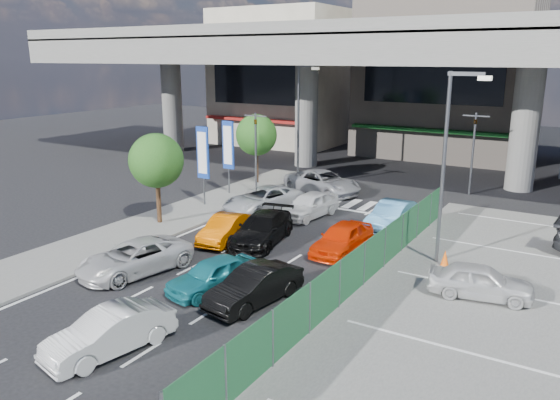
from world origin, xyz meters
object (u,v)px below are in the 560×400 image
Objects in this scene: parked_sedan_white at (480,281)px; tree_far at (256,135)px; street_lamp_right at (449,153)px; hatch_black_mid_right at (254,286)px; sedan_black_mid at (262,229)px; traffic_light_right at (475,133)px; tree_near at (156,161)px; traffic_cone at (445,258)px; traffic_light_left at (256,133)px; signboard_near at (203,155)px; kei_truck_front_right at (392,215)px; taxi_orange_left at (225,229)px; wagon_silver_front_left at (263,199)px; sedan_white_front_mid at (309,205)px; taxi_teal_mid at (213,275)px; hatch_white_back_mid at (110,332)px; signboard_far at (228,147)px; sedan_white_mid_left at (135,258)px; taxi_orange_right at (342,238)px; crossing_wagon_silver at (323,182)px; street_lamp_left at (301,111)px.

tree_far is at bearing 46.48° from parked_sedan_white.
street_lamp_right is 2.00× the size of hatch_black_mid_right.
hatch_black_mid_right is at bearing -70.56° from sedan_black_mid.
traffic_light_right reaches higher than tree_near.
traffic_light_left is at bearing 155.22° from traffic_cone.
sedan_black_mid is (6.42, -3.72, -2.37)m from signboard_near.
street_lamp_right is 9.62m from hatch_black_mid_right.
parked_sedan_white is at bearing -2.87° from tree_near.
traffic_cone is (3.73, -3.90, -0.30)m from kei_truck_front_right.
sedan_black_mid is (5.42, -7.72, -3.25)m from traffic_light_left.
wagon_silver_front_left reaches higher than taxi_orange_left.
sedan_black_mid reaches higher than traffic_cone.
traffic_light_left is at bearing 132.52° from hatch_black_mid_right.
tree_near is 1.19× the size of sedan_white_front_mid.
hatch_black_mid_right reaches higher than traffic_cone.
taxi_teal_mid is at bearing -86.97° from sedan_black_mid.
sedan_black_mid is at bearing -43.39° from wagon_silver_front_left.
tree_far is (-0.60, 6.51, 0.32)m from signboard_near.
hatch_white_back_mid is at bearing -98.55° from kei_truck_front_right.
traffic_light_left reaches higher than signboard_far.
street_lamp_right is at bearing -29.58° from tree_far.
traffic_light_left is at bearing -149.11° from traffic_light_right.
parked_sedan_white is at bearing -24.76° from signboard_far.
street_lamp_right is at bearing 74.42° from hatch_white_back_mid.
taxi_teal_mid is (-4.90, -20.24, -3.30)m from traffic_light_right.
parked_sedan_white is at bearing -9.39° from wagon_silver_front_left.
tree_far is at bearing 132.74° from taxi_teal_mid.
wagon_silver_front_left is at bearing -166.71° from sedan_white_front_mid.
traffic_cone is (13.63, -6.29, -3.55)m from traffic_light_left.
tree_far is at bearing 118.22° from sedan_white_mid_left.
traffic_light_right is 1.38× the size of taxi_teal_mid.
taxi_orange_right is (10.84, -9.52, -2.70)m from tree_far.
hatch_black_mid_right is (-4.64, -7.35, -4.11)m from street_lamp_right.
sedan_black_mid is 5.51m from wagon_silver_front_left.
traffic_light_right is 1.08× the size of tree_near.
traffic_light_right is 20.82m from hatch_black_mid_right.
crossing_wagon_silver is (-1.80, 5.21, 0.04)m from sedan_white_front_mid.
street_lamp_right is at bearing -114.61° from crossing_wagon_silver.
taxi_orange_right is at bearing -0.60° from sedan_black_mid.
sedan_white_mid_left is 1.29× the size of parked_sedan_white.
wagon_silver_front_left is at bearing 151.49° from taxi_orange_right.
parked_sedan_white is 5.61× the size of traffic_cone.
tree_near is at bearing -87.13° from signboard_near.
street_lamp_left is (-11.83, -1.00, 0.83)m from traffic_light_right.
traffic_light_left is 5.34m from crossing_wagon_silver.
sedan_white_mid_left is at bearing -112.97° from traffic_light_right.
tree_far is 19.11m from hatch_black_mid_right.
kei_truck_front_right is (0.66, 4.62, 0.00)m from taxi_orange_right.
traffic_light_left is 1.93m from signboard_far.
taxi_teal_mid is (7.60, -5.24, -2.75)m from tree_near.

